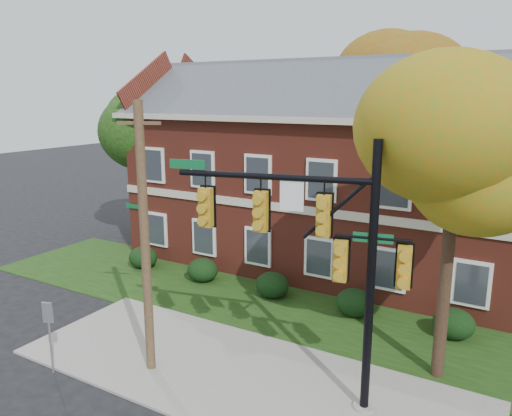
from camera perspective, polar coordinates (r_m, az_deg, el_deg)
The scene contains 15 objects.
ground at distance 14.78m, azimuth -4.12°, elevation -20.43°, with size 120.00×120.00×0.00m, color black.
sidewalk at distance 15.46m, azimuth -1.92°, elevation -18.59°, with size 14.00×5.00×0.08m, color gray.
grass_strip at distance 19.38m, azimuth 6.15°, elevation -11.89°, with size 30.00×6.00×0.04m, color #193811.
apartment_building at distance 24.09m, azimuth 7.93°, elevation 5.27°, with size 18.80×8.80×9.74m.
hedge_far_left at distance 24.48m, azimuth -12.77°, elevation -5.53°, with size 1.40×1.26×1.05m, color black.
hedge_left at distance 22.34m, azimuth -6.12°, elevation -7.08°, with size 1.40×1.26×1.05m, color black.
hedge_center at distance 20.57m, azimuth 1.86°, elevation -8.79°, with size 1.40×1.26×1.05m, color black.
hedge_right at distance 19.28m, azimuth 11.19°, elevation -10.56°, with size 1.40×1.26×1.05m, color black.
hedge_far_right at distance 18.58m, azimuth 21.66°, elevation -12.20°, with size 1.40×1.26×1.05m, color black.
tree_near_right at distance 14.20m, azimuth 22.77°, elevation 6.07°, with size 4.50×4.25×8.58m.
tree_left_rear at distance 28.21m, azimuth -11.73°, elevation 9.67°, with size 5.40×5.10×8.88m.
tree_far_rear at distance 30.93m, azimuth 16.28°, elevation 13.69°, with size 6.84×6.46×11.52m.
traffic_signal at distance 12.61m, azimuth 7.36°, elevation -4.28°, with size 6.24×1.55×7.10m.
utility_pole at distance 14.52m, azimuth -12.58°, elevation -3.70°, with size 1.20×0.50×7.97m.
sign_post at distance 16.13m, azimuth -22.59°, elevation -12.29°, with size 0.32×0.15×2.23m.
Camera 1 is at (7.08, -10.14, 8.09)m, focal length 35.00 mm.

